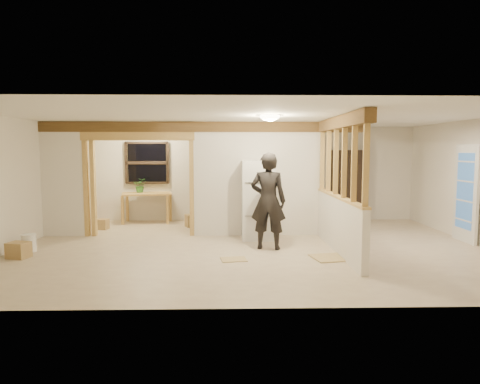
{
  "coord_description": "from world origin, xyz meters",
  "views": [
    {
      "loc": [
        -0.41,
        -8.17,
        1.88
      ],
      "look_at": [
        -0.21,
        0.4,
        1.04
      ],
      "focal_mm": 32.0,
      "sensor_mm": 36.0,
      "label": 1
    }
  ],
  "objects_px": {
    "refrigerator": "(258,200)",
    "work_table": "(147,208)",
    "shop_vac": "(81,214)",
    "woman": "(268,201)",
    "bookshelf": "(349,186)"
  },
  "relations": [
    {
      "from": "refrigerator",
      "to": "work_table",
      "type": "bearing_deg",
      "value": 142.91
    },
    {
      "from": "work_table",
      "to": "shop_vac",
      "type": "height_order",
      "value": "work_table"
    },
    {
      "from": "refrigerator",
      "to": "woman",
      "type": "height_order",
      "value": "woman"
    },
    {
      "from": "refrigerator",
      "to": "woman",
      "type": "xyz_separation_m",
      "value": [
        0.13,
        -0.96,
        0.09
      ]
    },
    {
      "from": "work_table",
      "to": "refrigerator",
      "type": "bearing_deg",
      "value": -49.09
    },
    {
      "from": "refrigerator",
      "to": "bookshelf",
      "type": "distance_m",
      "value": 3.39
    },
    {
      "from": "woman",
      "to": "work_table",
      "type": "bearing_deg",
      "value": -34.25
    },
    {
      "from": "work_table",
      "to": "bookshelf",
      "type": "xyz_separation_m",
      "value": [
        5.32,
        0.13,
        0.55
      ]
    },
    {
      "from": "refrigerator",
      "to": "bookshelf",
      "type": "xyz_separation_m",
      "value": [
        2.57,
        2.21,
        0.11
      ]
    },
    {
      "from": "woman",
      "to": "shop_vac",
      "type": "distance_m",
      "value": 5.36
    },
    {
      "from": "woman",
      "to": "work_table",
      "type": "distance_m",
      "value": 4.22
    },
    {
      "from": "refrigerator",
      "to": "shop_vac",
      "type": "bearing_deg",
      "value": 156.97
    },
    {
      "from": "work_table",
      "to": "bookshelf",
      "type": "relative_size",
      "value": 0.66
    },
    {
      "from": "refrigerator",
      "to": "work_table",
      "type": "xyz_separation_m",
      "value": [
        -2.75,
        2.08,
        -0.44
      ]
    },
    {
      "from": "woman",
      "to": "bookshelf",
      "type": "height_order",
      "value": "bookshelf"
    }
  ]
}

